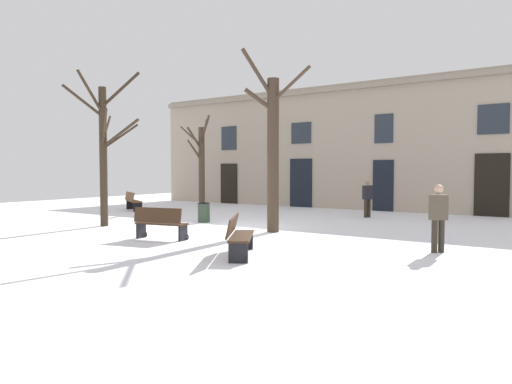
{
  "coord_description": "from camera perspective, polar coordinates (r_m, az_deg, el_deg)",
  "views": [
    {
      "loc": [
        9.19,
        -12.06,
        1.95
      ],
      "look_at": [
        0.0,
        1.85,
        1.14
      ],
      "focal_mm": 31.8,
      "sensor_mm": 36.0,
      "label": 1
    }
  ],
  "objects": [
    {
      "name": "tree_foreground",
      "position": [
        16.59,
        -18.58,
        5.34
      ],
      "size": [
        2.24,
        2.31,
        5.39
      ],
      "color": "#382B1E",
      "rests_on": "ground"
    },
    {
      "name": "person_crossing_plaza",
      "position": [
        19.19,
        13.84,
        -0.59
      ],
      "size": [
        0.36,
        0.44,
        1.56
      ],
      "rotation": [
        0.0,
        0.0,
        4.26
      ],
      "color": "#2D271E",
      "rests_on": "ground"
    },
    {
      "name": "streetlamp",
      "position": [
        22.87,
        2.36,
        4.12
      ],
      "size": [
        0.3,
        0.3,
        4.1
      ],
      "color": "black",
      "rests_on": "ground"
    },
    {
      "name": "tree_center",
      "position": [
        14.23,
        2.11,
        5.52
      ],
      "size": [
        2.19,
        1.73,
        5.64
      ],
      "color": "#423326",
      "rests_on": "ground"
    },
    {
      "name": "bench_facing_shops",
      "position": [
        13.0,
        -11.94,
        -3.87
      ],
      "size": [
        1.59,
        0.76,
        0.91
      ],
      "rotation": [
        0.0,
        0.0,
        3.34
      ],
      "color": "#3D2819",
      "rests_on": "ground"
    },
    {
      "name": "bench_back_to_back_right",
      "position": [
        22.7,
        -15.25,
        -1.08
      ],
      "size": [
        1.81,
        1.32,
        0.9
      ],
      "rotation": [
        0.0,
        0.0,
        2.62
      ],
      "color": "brown",
      "rests_on": "ground"
    },
    {
      "name": "person_strolling",
      "position": [
        11.53,
        21.96,
        -2.73
      ],
      "size": [
        0.43,
        0.42,
        1.61
      ],
      "rotation": [
        0.0,
        0.0,
        0.77
      ],
      "color": "#2D271E",
      "rests_on": "ground"
    },
    {
      "name": "bench_near_lamp",
      "position": [
        10.35,
        -2.17,
        -5.42
      ],
      "size": [
        1.34,
        1.81,
        0.92
      ],
      "rotation": [
        0.0,
        0.0,
        2.1
      ],
      "color": "#3D2819",
      "rests_on": "ground"
    },
    {
      "name": "ground_plane",
      "position": [
        15.29,
        -3.83,
        -4.56
      ],
      "size": [
        36.61,
        36.61,
        0.0
      ],
      "primitive_type": "plane",
      "color": "white"
    },
    {
      "name": "tree_right_of_center",
      "position": [
        24.4,
        -6.91,
        3.75
      ],
      "size": [
        2.07,
        1.1,
        4.72
      ],
      "color": "#4C3D2D",
      "rests_on": "ground"
    },
    {
      "name": "litter_bin",
      "position": [
        17.05,
        -6.57,
        -2.56
      ],
      "size": [
        0.47,
        0.47,
        0.73
      ],
      "color": "#2D3D2D",
      "rests_on": "ground"
    },
    {
      "name": "building_facade",
      "position": [
        23.39,
        10.35,
        5.74
      ],
      "size": [
        22.88,
        0.6,
        6.26
      ],
      "color": "tan",
      "rests_on": "ground"
    }
  ]
}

